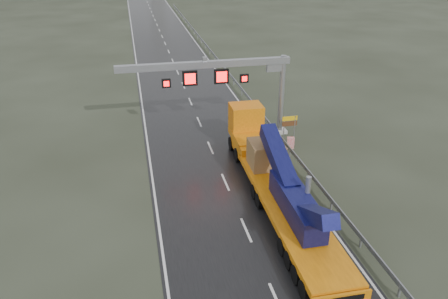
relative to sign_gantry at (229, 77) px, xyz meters
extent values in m
plane|color=#2A2E20|center=(-2.10, -17.99, -5.61)|extent=(400.00, 400.00, 0.00)
cube|color=black|center=(-2.10, 22.01, -5.60)|extent=(11.00, 200.00, 0.02)
cube|color=beige|center=(4.80, 0.01, -5.46)|extent=(1.20, 1.20, 0.30)
cylinder|color=gray|center=(4.80, 0.01, -2.01)|extent=(0.48, 0.48, 7.20)
cube|color=gray|center=(-2.10, 0.01, 1.19)|extent=(14.80, 0.55, 0.55)
cube|color=gray|center=(4.00, 0.01, 0.69)|extent=(1.40, 0.35, 0.90)
cube|color=gray|center=(-2.10, 0.01, 1.64)|extent=(0.35, 0.35, 0.35)
cube|color=black|center=(-3.40, -0.04, 0.09)|extent=(1.25, 0.25, 1.25)
cube|color=#FF0C0C|center=(-3.40, -0.18, 0.09)|extent=(0.90, 0.02, 0.90)
cube|color=black|center=(-0.70, -0.04, 0.09)|extent=(1.25, 0.25, 1.25)
cube|color=#FF0C0C|center=(-0.70, -0.18, 0.09)|extent=(0.90, 0.02, 0.90)
cube|color=black|center=(-5.40, -0.04, -0.21)|extent=(0.75, 0.25, 0.75)
cube|color=#FF0C0C|center=(-5.40, -0.18, -0.21)|extent=(0.54, 0.02, 0.54)
cube|color=black|center=(1.30, -0.04, -0.21)|extent=(0.75, 0.25, 0.75)
cube|color=#FF0C0C|center=(1.30, -0.18, -0.21)|extent=(0.54, 0.02, 0.54)
cube|color=orange|center=(0.72, -13.82, -4.51)|extent=(3.13, 14.72, 0.37)
cube|color=orange|center=(0.62, -21.32, -4.72)|extent=(3.04, 0.17, 0.58)
cube|color=orange|center=(0.82, -6.06, -4.09)|extent=(2.74, 1.29, 0.52)
cube|color=orange|center=(0.85, -4.39, -4.35)|extent=(2.77, 3.18, 1.26)
cube|color=orange|center=(0.87, -2.50, -3.10)|extent=(2.65, 2.13, 2.73)
cube|color=black|center=(0.89, -1.43, -2.78)|extent=(2.41, 0.09, 1.26)
cube|color=#0F1148|center=(0.70, -14.87, -3.52)|extent=(1.55, 6.31, 1.47)
cube|color=#0F1148|center=(0.75, -11.20, -2.26)|extent=(1.13, 5.79, 2.68)
cube|color=#0F1148|center=(0.67, -17.49, -2.57)|extent=(1.00, 4.17, 2.53)
cylinder|color=gray|center=(1.33, -14.88, -2.57)|extent=(0.32, 0.32, 1.68)
cube|color=brown|center=(0.79, -8.37, -3.38)|extent=(2.34, 2.34, 1.89)
cylinder|color=black|center=(0.65, -18.54, -5.09)|extent=(3.05, 1.09, 1.05)
cylinder|color=black|center=(0.75, -11.20, -5.09)|extent=(3.05, 1.09, 1.05)
cylinder|color=black|center=(0.87, -2.71, -5.04)|extent=(2.85, 1.19, 1.15)
cylinder|color=gray|center=(4.50, -1.94, -4.43)|extent=(0.08, 0.08, 2.36)
cylinder|color=gray|center=(5.49, -1.94, -4.43)|extent=(0.08, 0.08, 2.36)
cube|color=yellow|center=(5.00, -1.94, -3.50)|extent=(1.38, 0.09, 0.39)
cube|color=#512E17|center=(5.00, -1.94, -3.99)|extent=(1.38, 0.09, 0.44)
cube|color=red|center=(4.59, -3.48, -5.10)|extent=(0.66, 0.43, 1.03)
camera|label=1|loc=(-8.12, -35.30, 10.73)|focal=35.00mm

